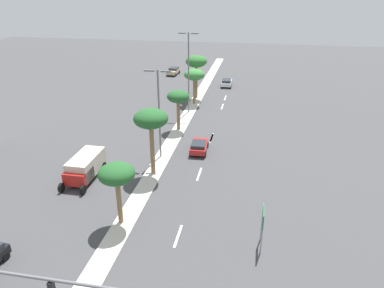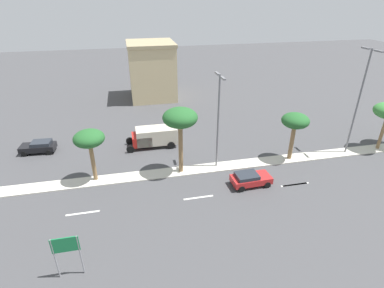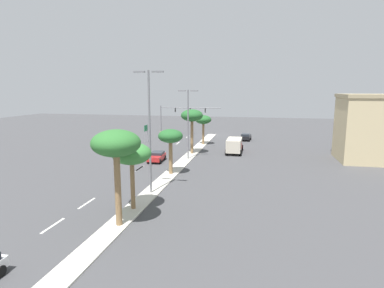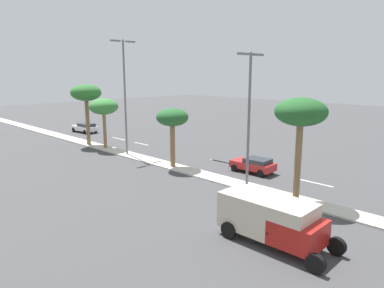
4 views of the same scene
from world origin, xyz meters
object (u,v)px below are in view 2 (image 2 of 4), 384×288
palm_tree_left (89,139)px  sedan_red_center (250,179)px  palm_tree_near (180,119)px  sedan_black_trailing (39,147)px  street_lamp_far (218,115)px  box_truck (153,136)px  directional_road_sign (66,248)px  palm_tree_inboard (295,122)px  street_lamp_leading (360,96)px  commercial_building (152,70)px

palm_tree_left → sedan_red_center: palm_tree_left is taller
palm_tree_near → sedan_black_trailing: palm_tree_near is taller
street_lamp_far → box_truck: (-6.26, -6.17, -4.64)m
directional_road_sign → palm_tree_inboard: palm_tree_inboard is taller
sedan_red_center → street_lamp_far: bearing=-151.6°
palm_tree_left → box_truck: size_ratio=0.87×
box_truck → sedan_black_trailing: bearing=-95.5°
palm_tree_inboard → sedan_red_center: palm_tree_inboard is taller
palm_tree_near → street_lamp_far: (-0.26, 3.93, -0.04)m
palm_tree_near → palm_tree_inboard: palm_tree_near is taller
directional_road_sign → palm_tree_near: bearing=139.6°
street_lamp_leading → sedan_red_center: bearing=-74.1°
directional_road_sign → palm_tree_left: 11.68m
palm_tree_near → street_lamp_leading: 19.75m
directional_road_sign → sedan_red_center: size_ratio=0.84×
street_lamp_leading → palm_tree_near: bearing=-89.9°
commercial_building → sedan_red_center: 30.56m
directional_road_sign → sedan_red_center: directional_road_sign is taller
sedan_red_center → commercial_building: bearing=-167.7°
palm_tree_inboard → street_lamp_far: (-0.22, -8.55, 1.39)m
palm_tree_near → sedan_black_trailing: 18.16m
palm_tree_left → sedan_black_trailing: (-7.50, -6.86, -3.80)m
street_lamp_far → palm_tree_left: bearing=-90.2°
palm_tree_near → street_lamp_far: size_ratio=0.70×
palm_tree_inboard → directional_road_sign: bearing=-63.0°
commercial_building → palm_tree_near: bearing=0.7°
palm_tree_near → palm_tree_inboard: size_ratio=1.29×
commercial_building → palm_tree_left: size_ratio=1.77×
directional_road_sign → commercial_building: commercial_building is taller
commercial_building → palm_tree_left: commercial_building is taller
street_lamp_leading → box_truck: bearing=-106.4°
palm_tree_left → directional_road_sign: bearing=-4.1°
street_lamp_leading → sedan_black_trailing: bearing=-102.4°
directional_road_sign → palm_tree_near: (-11.15, 9.49, 3.58)m
sedan_black_trailing → palm_tree_inboard: bearing=74.5°
palm_tree_near → sedan_red_center: bearing=58.1°
palm_tree_left → street_lamp_leading: size_ratio=0.45×
commercial_building → box_truck: size_ratio=1.55×
street_lamp_leading → commercial_building: bearing=-142.1°
palm_tree_inboard → sedan_red_center: (3.86, -6.34, -3.84)m
directional_road_sign → sedan_black_trailing: size_ratio=0.83×
commercial_building → box_truck: bearing=-5.7°
sedan_red_center → box_truck: bearing=-141.0°
directional_road_sign → commercial_building: size_ratio=0.35×
commercial_building → sedan_black_trailing: bearing=-40.3°
directional_road_sign → street_lamp_far: (-11.41, 13.43, 3.54)m
commercial_building → sedan_red_center: commercial_building is taller
commercial_building → sedan_black_trailing: (17.98, -15.23, -4.02)m
palm_tree_inboard → sedan_black_trailing: bearing=-105.5°
directional_road_sign → sedan_red_center: bearing=115.1°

